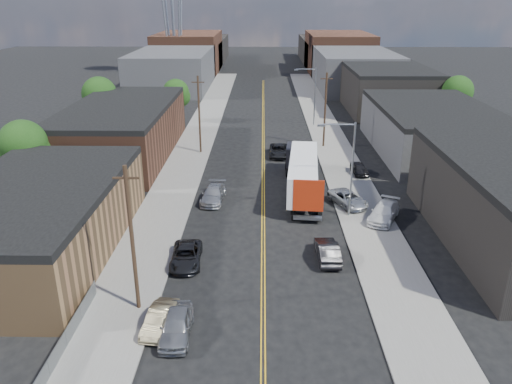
{
  "coord_description": "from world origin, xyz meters",
  "views": [
    {
      "loc": [
        -0.09,
        -17.68,
        19.3
      ],
      "look_at": [
        -0.67,
        24.79,
        2.5
      ],
      "focal_mm": 35.0,
      "sensor_mm": 36.0,
      "label": 1
    }
  ],
  "objects_px": {
    "car_left_d": "(213,194)",
    "car_right_lot_c": "(359,169)",
    "car_left_b": "(160,319)",
    "car_ahead_truck": "(279,151)",
    "car_right_lot_a": "(348,199)",
    "car_left_c": "(186,256)",
    "car_right_lot_b": "(384,212)",
    "car_left_a": "(177,325)",
    "car_right_oncoming": "(327,251)",
    "semi_truck": "(302,170)"
  },
  "relations": [
    {
      "from": "car_right_lot_c",
      "to": "car_ahead_truck",
      "type": "distance_m",
      "value": 11.57
    },
    {
      "from": "car_left_b",
      "to": "car_ahead_truck",
      "type": "xyz_separation_m",
      "value": [
        8.4,
        35.8,
        0.06
      ]
    },
    {
      "from": "car_left_b",
      "to": "car_right_lot_a",
      "type": "bearing_deg",
      "value": 60.57
    },
    {
      "from": "car_left_a",
      "to": "car_right_lot_b",
      "type": "height_order",
      "value": "car_right_lot_b"
    },
    {
      "from": "car_left_a",
      "to": "car_right_lot_c",
      "type": "relative_size",
      "value": 1.2
    },
    {
      "from": "car_left_b",
      "to": "car_left_c",
      "type": "relative_size",
      "value": 0.82
    },
    {
      "from": "car_right_lot_c",
      "to": "car_ahead_truck",
      "type": "xyz_separation_m",
      "value": [
        -9.0,
        7.28,
        -0.07
      ]
    },
    {
      "from": "car_right_lot_a",
      "to": "car_right_lot_c",
      "type": "height_order",
      "value": "car_right_lot_a"
    },
    {
      "from": "car_left_c",
      "to": "car_left_d",
      "type": "height_order",
      "value": "car_left_d"
    },
    {
      "from": "car_right_lot_b",
      "to": "car_right_lot_c",
      "type": "bearing_deg",
      "value": 116.07
    },
    {
      "from": "car_left_b",
      "to": "car_right_lot_a",
      "type": "distance_m",
      "value": 24.33
    },
    {
      "from": "car_right_lot_a",
      "to": "car_right_lot_c",
      "type": "bearing_deg",
      "value": 48.9
    },
    {
      "from": "car_right_oncoming",
      "to": "car_right_lot_c",
      "type": "distance_m",
      "value": 20.58
    },
    {
      "from": "car_left_a",
      "to": "car_right_lot_c",
      "type": "xyz_separation_m",
      "value": [
        16.23,
        29.27,
        0.02
      ]
    },
    {
      "from": "car_left_b",
      "to": "car_left_d",
      "type": "bearing_deg",
      "value": 93.76
    },
    {
      "from": "car_left_d",
      "to": "car_left_b",
      "type": "bearing_deg",
      "value": -89.18
    },
    {
      "from": "car_left_d",
      "to": "car_right_lot_a",
      "type": "relative_size",
      "value": 1.06
    },
    {
      "from": "car_right_lot_b",
      "to": "car_left_d",
      "type": "bearing_deg",
      "value": -169.93
    },
    {
      "from": "car_left_d",
      "to": "car_right_lot_c",
      "type": "distance_m",
      "value": 17.86
    },
    {
      "from": "semi_truck",
      "to": "car_right_lot_b",
      "type": "distance_m",
      "value": 10.21
    },
    {
      "from": "car_left_c",
      "to": "car_right_lot_a",
      "type": "distance_m",
      "value": 18.2
    },
    {
      "from": "car_left_c",
      "to": "car_ahead_truck",
      "type": "bearing_deg",
      "value": 71.14
    },
    {
      "from": "car_left_b",
      "to": "semi_truck",
      "type": "bearing_deg",
      "value": 73.58
    },
    {
      "from": "semi_truck",
      "to": "car_right_lot_b",
      "type": "xyz_separation_m",
      "value": [
        7.0,
        -7.29,
        -1.49
      ]
    },
    {
      "from": "semi_truck",
      "to": "car_left_d",
      "type": "distance_m",
      "value": 9.54
    },
    {
      "from": "car_left_c",
      "to": "car_ahead_truck",
      "type": "relative_size",
      "value": 0.94
    },
    {
      "from": "car_left_a",
      "to": "car_right_oncoming",
      "type": "xyz_separation_m",
      "value": [
        10.23,
        9.58,
        -0.02
      ]
    },
    {
      "from": "car_left_c",
      "to": "car_right_lot_b",
      "type": "relative_size",
      "value": 0.95
    },
    {
      "from": "car_right_lot_c",
      "to": "car_ahead_truck",
      "type": "bearing_deg",
      "value": 136.04
    },
    {
      "from": "car_right_lot_b",
      "to": "semi_truck",
      "type": "bearing_deg",
      "value": 159.89
    },
    {
      "from": "car_right_oncoming",
      "to": "car_left_d",
      "type": "bearing_deg",
      "value": -51.75
    },
    {
      "from": "car_left_d",
      "to": "car_left_a",
      "type": "bearing_deg",
      "value": -85.91
    },
    {
      "from": "semi_truck",
      "to": "car_left_b",
      "type": "bearing_deg",
      "value": -108.88
    },
    {
      "from": "car_right_oncoming",
      "to": "car_right_lot_c",
      "type": "xyz_separation_m",
      "value": [
        6.0,
        19.69,
        0.04
      ]
    },
    {
      "from": "car_left_d",
      "to": "car_right_lot_a",
      "type": "height_order",
      "value": "car_right_lot_a"
    },
    {
      "from": "car_left_c",
      "to": "car_left_d",
      "type": "relative_size",
      "value": 0.95
    },
    {
      "from": "car_right_oncoming",
      "to": "car_right_lot_b",
      "type": "bearing_deg",
      "value": -132.04
    },
    {
      "from": "car_left_d",
      "to": "car_left_c",
      "type": "bearing_deg",
      "value": -89.44
    },
    {
      "from": "car_right_oncoming",
      "to": "car_right_lot_a",
      "type": "height_order",
      "value": "car_right_lot_a"
    },
    {
      "from": "car_ahead_truck",
      "to": "car_left_c",
      "type": "bearing_deg",
      "value": -104.35
    },
    {
      "from": "car_left_d",
      "to": "car_ahead_truck",
      "type": "distance_m",
      "value": 16.74
    },
    {
      "from": "car_right_oncoming",
      "to": "car_ahead_truck",
      "type": "height_order",
      "value": "car_right_oncoming"
    },
    {
      "from": "car_right_oncoming",
      "to": "car_right_lot_c",
      "type": "height_order",
      "value": "car_right_oncoming"
    },
    {
      "from": "car_left_b",
      "to": "car_right_lot_c",
      "type": "height_order",
      "value": "car_right_lot_c"
    },
    {
      "from": "semi_truck",
      "to": "car_right_lot_c",
      "type": "xyz_separation_m",
      "value": [
        7.0,
        5.23,
        -1.6
      ]
    },
    {
      "from": "semi_truck",
      "to": "car_right_lot_c",
      "type": "height_order",
      "value": "semi_truck"
    },
    {
      "from": "semi_truck",
      "to": "car_left_b",
      "type": "height_order",
      "value": "semi_truck"
    },
    {
      "from": "car_left_a",
      "to": "car_right_lot_b",
      "type": "relative_size",
      "value": 0.88
    },
    {
      "from": "car_left_a",
      "to": "car_right_lot_a",
      "type": "xyz_separation_m",
      "value": [
        13.5,
        20.16,
        0.06
      ]
    },
    {
      "from": "car_left_c",
      "to": "car_right_lot_b",
      "type": "height_order",
      "value": "car_right_lot_b"
    }
  ]
}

